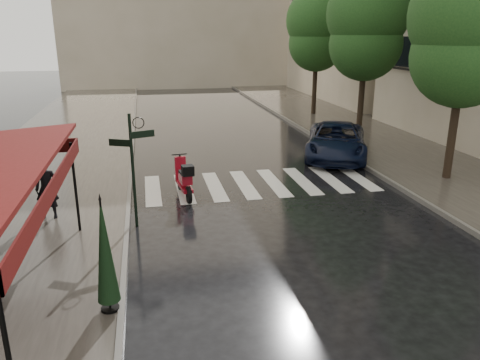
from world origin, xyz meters
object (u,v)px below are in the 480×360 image
object	(u,v)px
scooter	(184,179)
parked_car	(336,141)
pedestrian_with_umbrella	(43,161)
parasol_back	(105,251)

from	to	relation	value
scooter	parked_car	xyz separation A→B (m)	(6.70, 3.72, 0.13)
pedestrian_with_umbrella	parked_car	distance (m)	11.75
pedestrian_with_umbrella	scooter	bearing A→B (deg)	19.58
pedestrian_with_umbrella	scooter	world-z (taller)	pedestrian_with_umbrella
pedestrian_with_umbrella	scooter	size ratio (longest dim) A/B	1.29
scooter	parasol_back	distance (m)	6.68
scooter	parked_car	bearing A→B (deg)	22.28
pedestrian_with_umbrella	scooter	xyz separation A→B (m)	(3.86, 1.32, -1.18)
scooter	parked_car	distance (m)	7.66
parked_car	parasol_back	distance (m)	13.29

